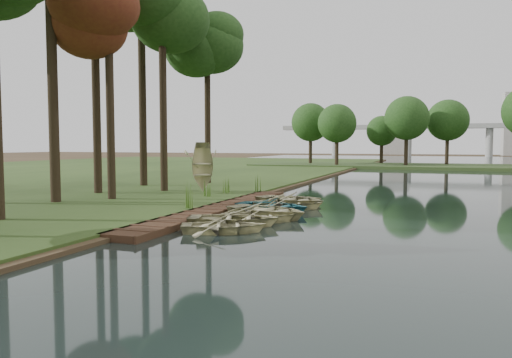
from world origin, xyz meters
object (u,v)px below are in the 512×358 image
(boardwalk, at_px, (218,210))
(rowboat_0, at_px, (224,224))
(rowboat_1, at_px, (234,217))
(stored_rowboat, at_px, (202,187))
(rowboat_2, at_px, (259,214))

(boardwalk, bearing_deg, rowboat_0, -63.31)
(rowboat_1, relative_size, stored_rowboat, 1.16)
(boardwalk, xyz_separation_m, stored_rowboat, (-3.99, 6.31, 0.47))
(rowboat_2, distance_m, stored_rowboat, 11.01)
(rowboat_1, height_order, rowboat_2, rowboat_1)
(boardwalk, height_order, stored_rowboat, stored_rowboat)
(rowboat_1, distance_m, stored_rowboat, 11.82)
(rowboat_0, height_order, rowboat_2, rowboat_2)
(boardwalk, distance_m, stored_rowboat, 7.48)
(boardwalk, bearing_deg, rowboat_1, -57.40)
(boardwalk, xyz_separation_m, rowboat_0, (2.55, -5.08, 0.22))
(rowboat_2, bearing_deg, stored_rowboat, 15.94)
(rowboat_0, height_order, rowboat_1, rowboat_1)
(rowboat_0, relative_size, rowboat_2, 1.00)
(rowboat_0, distance_m, rowboat_1, 1.43)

